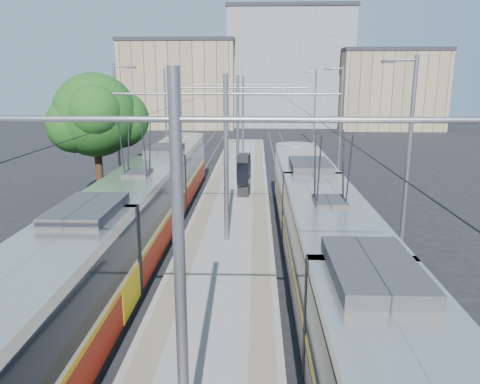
{
  "coord_description": "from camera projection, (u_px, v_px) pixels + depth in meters",
  "views": [
    {
      "loc": [
        1.26,
        -11.19,
        7.12
      ],
      "look_at": [
        0.46,
        11.39,
        1.6
      ],
      "focal_mm": 35.0,
      "sensor_mm": 36.0,
      "label": 1
    }
  ],
  "objects": [
    {
      "name": "tree",
      "position": [
        102.0,
        116.0,
        26.14
      ],
      "size": [
        5.12,
        4.73,
        7.44
      ],
      "color": "#382314",
      "rests_on": "ground"
    },
    {
      "name": "rails",
      "position": [
        236.0,
        195.0,
        29.1
      ],
      "size": [
        8.71,
        70.0,
        0.03
      ],
      "color": "gray",
      "rests_on": "ground"
    },
    {
      "name": "tactile_strip_left",
      "position": [
        213.0,
        191.0,
        29.08
      ],
      "size": [
        0.7,
        50.0,
        0.01
      ],
      "primitive_type": "cube",
      "color": "gray",
      "rests_on": "platform"
    },
    {
      "name": "building_centre",
      "position": [
        288.0,
        68.0,
        72.48
      ],
      "size": [
        18.36,
        14.28,
        17.24
      ],
      "color": "gray",
      "rests_on": "ground"
    },
    {
      "name": "shelter",
      "position": [
        244.0,
        174.0,
        27.66
      ],
      "size": [
        0.81,
        1.19,
        2.48
      ],
      "rotation": [
        0.0,
        0.0,
        -0.11
      ],
      "color": "black",
      "rests_on": "platform"
    },
    {
      "name": "tactile_strip_right",
      "position": [
        259.0,
        191.0,
        28.98
      ],
      "size": [
        0.7,
        50.0,
        0.01
      ],
      "primitive_type": "cube",
      "color": "gray",
      "rests_on": "platform"
    },
    {
      "name": "building_right",
      "position": [
        388.0,
        89.0,
        66.9
      ],
      "size": [
        14.28,
        10.2,
        11.1
      ],
      "color": "gray",
      "rests_on": "ground"
    },
    {
      "name": "tram_left",
      "position": [
        140.0,
        211.0,
        19.5
      ],
      "size": [
        2.43,
        29.27,
        5.5
      ],
      "color": "black",
      "rests_on": "ground"
    },
    {
      "name": "tram_right",
      "position": [
        328.0,
        245.0,
        15.12
      ],
      "size": [
        2.43,
        28.34,
        5.5
      ],
      "color": "black",
      "rests_on": "ground"
    },
    {
      "name": "ground",
      "position": [
        208.0,
        349.0,
        12.6
      ],
      "size": [
        160.0,
        160.0,
        0.0
      ],
      "primitive_type": "plane",
      "color": "black",
      "rests_on": "ground"
    },
    {
      "name": "platform",
      "position": [
        236.0,
        193.0,
        29.07
      ],
      "size": [
        4.0,
        50.0,
        0.3
      ],
      "primitive_type": "cube",
      "color": "gray",
      "rests_on": "ground"
    },
    {
      "name": "street_lamps",
      "position": [
        238.0,
        122.0,
        31.99
      ],
      "size": [
        15.18,
        38.22,
        8.0
      ],
      "color": "slate",
      "rests_on": "ground"
    },
    {
      "name": "catenary",
      "position": [
        233.0,
        127.0,
        25.27
      ],
      "size": [
        9.2,
        70.0,
        7.0
      ],
      "color": "slate",
      "rests_on": "platform"
    },
    {
      "name": "building_left",
      "position": [
        182.0,
        84.0,
        69.71
      ],
      "size": [
        16.32,
        12.24,
        12.53
      ],
      "color": "gray",
      "rests_on": "ground"
    }
  ]
}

